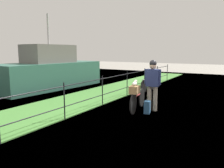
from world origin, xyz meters
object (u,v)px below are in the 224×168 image
object	(u,v)px
terrier_dog	(135,83)
moored_boat_near	(50,71)
cyclist_person	(153,81)
bicycle_main	(138,100)
bicycle_parked	(148,84)
wooden_crate	(134,90)
backpack_on_paving	(147,107)

from	to	relation	value
terrier_dog	moored_boat_near	world-z (taller)	moored_boat_near
terrier_dog	cyclist_person	world-z (taller)	cyclist_person
cyclist_person	bicycle_main	bearing A→B (deg)	119.77
bicycle_parked	moored_boat_near	distance (m)	5.28
wooden_crate	terrier_dog	world-z (taller)	terrier_dog
wooden_crate	moored_boat_near	bearing A→B (deg)	69.75
bicycle_parked	moored_boat_near	world-z (taller)	moored_boat_near
bicycle_main	backpack_on_paving	bearing A→B (deg)	-111.96
terrier_dog	cyclist_person	distance (m)	0.71
terrier_dog	moored_boat_near	xyz separation A→B (m)	(2.20, 6.03, -0.08)
bicycle_main	bicycle_parked	distance (m)	3.68
backpack_on_paving	moored_boat_near	xyz separation A→B (m)	(1.99, 6.38, 0.68)
moored_boat_near	bicycle_parked	bearing A→B (deg)	-70.91
bicycle_parked	wooden_crate	bearing A→B (deg)	-164.82
wooden_crate	cyclist_person	world-z (taller)	cyclist_person
bicycle_parked	moored_boat_near	xyz separation A→B (m)	(-1.72, 4.96, 0.55)
wooden_crate	backpack_on_paving	size ratio (longest dim) A/B	0.99
terrier_dog	backpack_on_paving	world-z (taller)	terrier_dog
bicycle_main	moored_boat_near	bearing A→B (deg)	73.00
wooden_crate	terrier_dog	bearing A→B (deg)	9.02
cyclist_person	backpack_on_paving	world-z (taller)	cyclist_person
cyclist_person	bicycle_parked	xyz separation A→B (m)	(3.30, 1.42, -0.67)
wooden_crate	cyclist_person	bearing A→B (deg)	-28.94
terrier_dog	bicycle_parked	bearing A→B (deg)	15.22
terrier_dog	backpack_on_paving	size ratio (longest dim) A/B	0.81
wooden_crate	cyclist_person	size ratio (longest dim) A/B	0.23
bicycle_main	terrier_dog	distance (m)	0.73
bicycle_parked	bicycle_main	bearing A→B (deg)	-164.14
cyclist_person	wooden_crate	bearing A→B (deg)	151.06
bicycle_main	wooden_crate	size ratio (longest dim) A/B	4.39
backpack_on_paving	moored_boat_near	distance (m)	6.72
backpack_on_paving	bicycle_main	bearing A→B (deg)	-124.66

